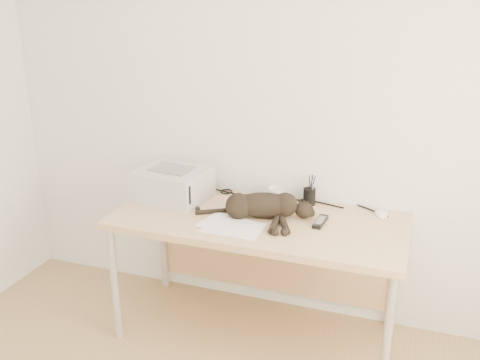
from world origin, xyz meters
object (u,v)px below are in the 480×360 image
at_px(mug, 276,195).
at_px(pen_cup, 309,196).
at_px(desk, 262,234).
at_px(printer, 173,184).
at_px(mouse, 381,211).
at_px(cat, 260,207).

distance_m(mug, pen_cup, 0.19).
distance_m(desk, mug, 0.25).
bearing_deg(mug, pen_cup, 10.73).
relative_size(printer, mouse, 3.58).
height_order(pen_cup, mouse, pen_cup).
bearing_deg(desk, mug, 79.56).
bearing_deg(mouse, desk, -176.49).
relative_size(printer, pen_cup, 2.38).
relative_size(desk, cat, 2.43).
relative_size(cat, pen_cup, 3.61).
bearing_deg(printer, mouse, 7.28).
relative_size(desk, printer, 3.68).
relative_size(pen_cup, mouse, 1.50).
distance_m(desk, mouse, 0.68).
distance_m(printer, pen_cup, 0.81).
distance_m(pen_cup, mouse, 0.41).
bearing_deg(printer, pen_cup, 12.00).
distance_m(desk, printer, 0.61).
bearing_deg(mug, desk, -100.44).
bearing_deg(desk, pen_cup, 42.52).
height_order(printer, pen_cup, printer).
bearing_deg(desk, printer, 176.45).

